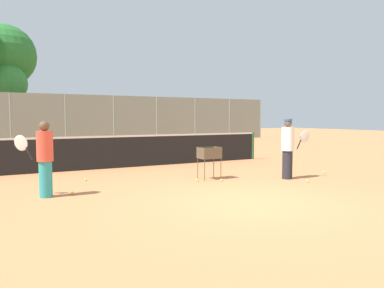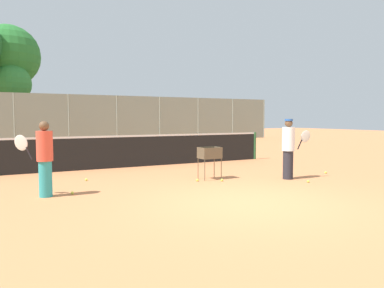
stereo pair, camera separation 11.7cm
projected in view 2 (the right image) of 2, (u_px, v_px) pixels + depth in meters
The scene contains 15 objects.
ground_plane at pixel (249, 203), 7.24m from camera, with size 80.00×80.00×0.00m, color #D37F4C.
tennis_net at pixel (139, 150), 12.58m from camera, with size 9.86×0.10×1.07m.
back_fence at pixel (69, 119), 23.67m from camera, with size 31.39×0.08×3.14m.
tree_0 at pixel (9, 56), 26.47m from camera, with size 4.31×4.31×8.20m.
tree_3 at pixel (11, 85), 25.53m from camera, with size 2.68×2.68×5.32m.
player_white_outfit at pixel (289, 148), 10.01m from camera, with size 0.87×0.33×1.62m.
player_red_cap at pixel (44, 158), 7.75m from camera, with size 0.76×0.58×1.58m.
ball_cart at pixel (210, 155), 10.00m from camera, with size 0.56×0.41×0.86m.
tennis_ball_0 at pixel (86, 180), 9.77m from camera, with size 0.07×0.07×0.07m, color #D1E54C.
tennis_ball_1 at pixel (308, 181), 9.51m from camera, with size 0.07×0.07×0.07m, color #D1E54C.
tennis_ball_2 at pixel (326, 172), 11.05m from camera, with size 0.07×0.07×0.07m, color #D1E54C.
tennis_ball_3 at pixel (222, 180), 9.70m from camera, with size 0.07×0.07×0.07m, color #D1E54C.
tennis_ball_5 at pixel (72, 193), 8.05m from camera, with size 0.07×0.07×0.07m, color #D1E54C.
tennis_ball_6 at pixel (197, 180), 9.70m from camera, with size 0.07×0.07×0.07m, color #D1E54C.
parked_car at pixel (92, 131), 28.29m from camera, with size 4.20×1.70×1.60m.
Camera 2 is at (-4.35, -5.77, 1.65)m, focal length 35.00 mm.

